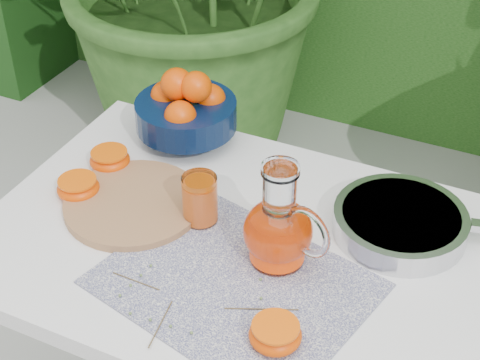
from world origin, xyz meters
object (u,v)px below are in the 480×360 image
at_px(white_table, 236,269).
at_px(fruit_bowl, 186,108).
at_px(saute_pan, 402,222).
at_px(cutting_board, 134,204).
at_px(juice_pitcher, 279,229).

distance_m(white_table, fruit_bowl, 0.41).
xyz_separation_m(white_table, saute_pan, (0.29, 0.16, 0.11)).
distance_m(cutting_board, juice_pitcher, 0.34).
bearing_deg(juice_pitcher, fruit_bowl, 140.30).
bearing_deg(cutting_board, juice_pitcher, -3.65).
distance_m(white_table, saute_pan, 0.35).
bearing_deg(saute_pan, white_table, -151.48).
height_order(white_table, juice_pitcher, juice_pitcher).
height_order(white_table, saute_pan, saute_pan).
relative_size(white_table, cutting_board, 3.48).
relative_size(fruit_bowl, juice_pitcher, 1.35).
relative_size(cutting_board, fruit_bowl, 0.99).
distance_m(juice_pitcher, saute_pan, 0.27).
height_order(white_table, fruit_bowl, fruit_bowl).
height_order(white_table, cutting_board, cutting_board).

